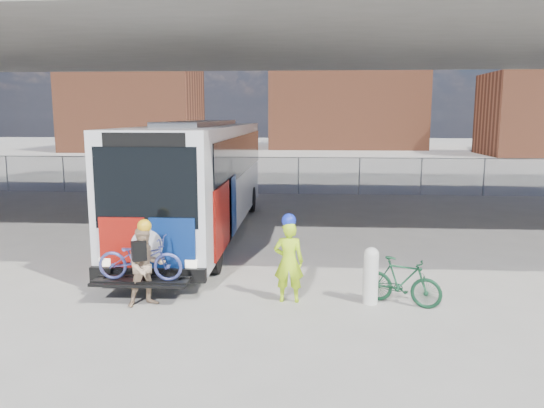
# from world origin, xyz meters

# --- Properties ---
(ground) EXTENTS (160.00, 160.00, 0.00)m
(ground) POSITION_xyz_m (0.00, 0.00, 0.00)
(ground) COLOR #9E9991
(ground) RESTS_ON ground
(bus) EXTENTS (2.67, 12.90, 3.69)m
(bus) POSITION_xyz_m (-2.00, 2.80, 2.11)
(bus) COLOR silver
(bus) RESTS_ON ground
(overpass) EXTENTS (40.00, 16.00, 7.95)m
(overpass) POSITION_xyz_m (0.00, 4.00, 6.54)
(overpass) COLOR #605E59
(overpass) RESTS_ON ground
(chainlink_fence) EXTENTS (30.00, 0.06, 30.00)m
(chainlink_fence) POSITION_xyz_m (0.00, 12.00, 1.42)
(chainlink_fence) COLOR gray
(chainlink_fence) RESTS_ON ground
(brick_buildings) EXTENTS (54.00, 22.00, 12.00)m
(brick_buildings) POSITION_xyz_m (1.23, 48.23, 5.42)
(brick_buildings) COLOR brown
(brick_buildings) RESTS_ON ground
(smokestack) EXTENTS (2.20, 2.20, 25.00)m
(smokestack) POSITION_xyz_m (14.00, 55.00, 12.50)
(smokestack) COLOR brown
(smokestack) RESTS_ON ground
(bollard) EXTENTS (0.31, 0.31, 1.20)m
(bollard) POSITION_xyz_m (2.76, -3.52, 0.64)
(bollard) COLOR white
(bollard) RESTS_ON ground
(cyclist_hivis) EXTENTS (0.63, 0.41, 1.88)m
(cyclist_hivis) POSITION_xyz_m (1.07, -3.52, 0.91)
(cyclist_hivis) COLOR #C5FF1A
(cyclist_hivis) RESTS_ON ground
(cyclist_tan) EXTENTS (1.00, 0.94, 1.80)m
(cyclist_tan) POSITION_xyz_m (-1.83, -3.94, 0.85)
(cyclist_tan) COLOR tan
(cyclist_tan) RESTS_ON ground
(bike_parked) EXTENTS (1.70, 1.11, 0.99)m
(bike_parked) POSITION_xyz_m (3.39, -3.56, 0.50)
(bike_parked) COLOR #154429
(bike_parked) RESTS_ON ground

